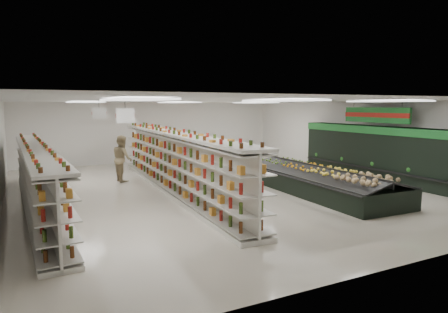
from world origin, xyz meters
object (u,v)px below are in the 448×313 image
gondola_left (38,181)px  produce_island (320,181)px  shopper_main (246,170)px  shopper_background (122,158)px  gondola_center (175,165)px  soda_endcap (178,151)px

gondola_left → produce_island: 9.04m
produce_island → shopper_main: size_ratio=3.81×
shopper_main → shopper_background: bearing=-65.3°
produce_island → gondola_left: bearing=167.0°
produce_island → shopper_main: bearing=156.3°
gondola_center → produce_island: 5.09m
shopper_main → soda_endcap: bearing=-103.0°
gondola_left → soda_endcap: bearing=40.1°
produce_island → soda_endcap: (-2.30, 7.84, 0.38)m
gondola_center → soda_endcap: 5.74m
produce_island → soda_endcap: soda_endcap is taller
shopper_background → gondola_left: bearing=131.1°
shopper_background → shopper_main: bearing=-147.3°
gondola_center → shopper_main: gondola_center is taller
soda_endcap → produce_island: bearing=-73.7°
soda_endcap → shopper_main: bearing=-90.5°
soda_endcap → shopper_main: (-0.06, -6.81, 0.04)m
gondola_center → shopper_main: bearing=-33.1°
gondola_left → produce_island: (8.80, -2.03, -0.41)m
produce_island → soda_endcap: 8.18m
shopper_background → produce_island: bearing=-138.0°
gondola_left → shopper_main: (6.45, -1.00, 0.01)m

